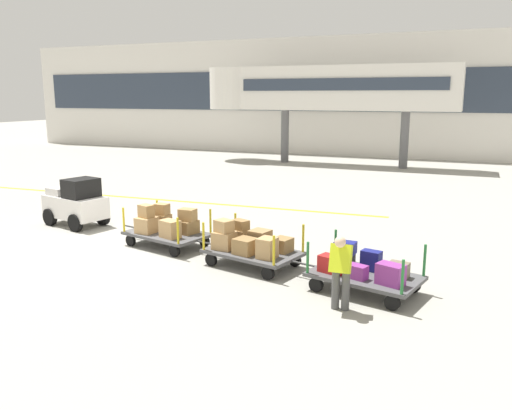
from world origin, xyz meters
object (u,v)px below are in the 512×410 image
(baggage_cart_middle, at_px, (250,245))
(baggage_cart_tail, at_px, (364,270))
(baggage_tug, at_px, (76,203))
(baggage_handler, at_px, (341,269))
(baggage_cart_lead, at_px, (166,227))

(baggage_cart_middle, relative_size, baggage_cart_tail, 1.00)
(baggage_tug, distance_m, baggage_handler, 10.26)
(baggage_tug, bearing_deg, baggage_cart_tail, -13.28)
(baggage_tug, height_order, baggage_cart_middle, baggage_tug)
(baggage_cart_tail, bearing_deg, baggage_handler, -100.82)
(baggage_tug, height_order, baggage_cart_tail, baggage_tug)
(baggage_cart_middle, height_order, baggage_cart_tail, baggage_cart_middle)
(baggage_tug, xyz_separation_m, baggage_cart_lead, (4.04, -0.96, -0.19))
(baggage_cart_lead, height_order, baggage_cart_tail, baggage_cart_lead)
(baggage_cart_lead, bearing_deg, baggage_tug, 166.57)
(baggage_cart_middle, bearing_deg, baggage_cart_lead, 166.72)
(baggage_handler, bearing_deg, baggage_cart_lead, 155.46)
(baggage_cart_lead, distance_m, baggage_cart_tail, 5.99)
(baggage_cart_tail, bearing_deg, baggage_cart_middle, 166.92)
(baggage_cart_lead, distance_m, baggage_cart_middle, 2.94)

